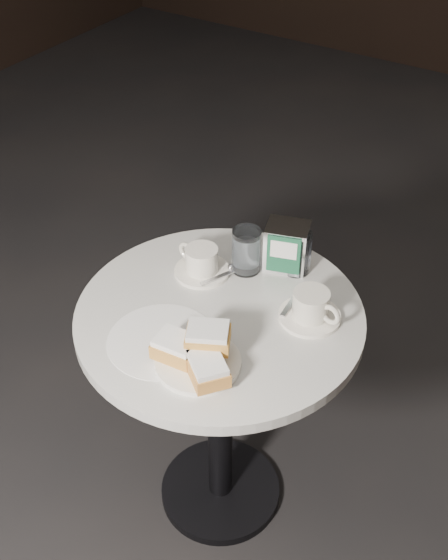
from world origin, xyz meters
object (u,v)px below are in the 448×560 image
beignet_plate (197,355)px  water_glass_left (246,251)px  coffee_cup_left (202,262)px  coffee_cup_right (311,308)px  napkin_dispenser (287,246)px  cafe_table (220,369)px  water_glass_right (298,253)px

beignet_plate → water_glass_left: size_ratio=1.92×
coffee_cup_left → coffee_cup_right: (0.32, -0.01, 0.00)m
coffee_cup_right → napkin_dispenser: bearing=144.6°
water_glass_left → coffee_cup_right: bearing=-19.4°
cafe_table → water_glass_right: size_ratio=6.58×
cafe_table → coffee_cup_right: 0.32m
beignet_plate → coffee_cup_right: size_ratio=1.34×
cafe_table → napkin_dispenser: napkin_dispenser is taller
cafe_table → coffee_cup_left: bearing=139.4°
coffee_cup_left → water_glass_left: bearing=48.2°
beignet_plate → coffee_cup_right: (0.14, 0.27, -0.00)m
coffee_cup_left → water_glass_right: (0.20, 0.14, 0.02)m
water_glass_left → napkin_dispenser: (0.08, 0.07, 0.00)m
coffee_cup_left → napkin_dispenser: bearing=48.7°
coffee_cup_left → water_glass_left: 0.12m
cafe_table → water_glass_left: bearing=100.3°
beignet_plate → water_glass_left: 0.36m
coffee_cup_right → water_glass_left: 0.24m
coffee_cup_left → beignet_plate: bearing=-48.3°
cafe_table → coffee_cup_right: size_ratio=4.34×
coffee_cup_left → water_glass_right: water_glass_right is taller
coffee_cup_right → water_glass_right: 0.19m
beignet_plate → water_glass_right: size_ratio=2.03×
cafe_table → water_glass_right: (0.08, 0.24, 0.25)m
water_glass_left → napkin_dispenser: 0.10m
water_glass_right → napkin_dispenser: napkin_dispenser is taller
cafe_table → coffee_cup_left: 0.28m
beignet_plate → water_glass_right: bearing=86.8°
coffee_cup_right → water_glass_left: size_ratio=1.43×
water_glass_right → water_glass_left: bearing=-149.2°
beignet_plate → coffee_cup_right: bearing=63.1°
coffee_cup_right → water_glass_left: (-0.23, 0.08, 0.02)m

